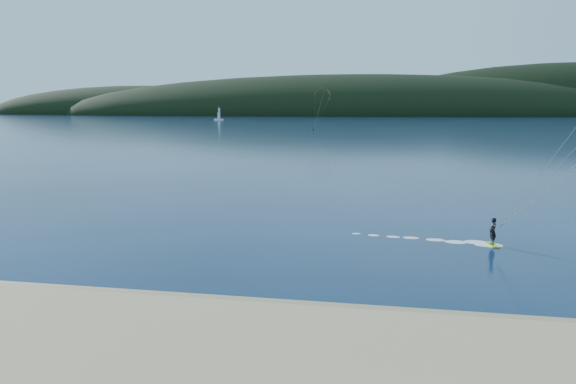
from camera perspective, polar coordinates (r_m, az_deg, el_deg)
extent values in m
plane|color=#071A34|center=(23.27, -9.84, -16.02)|extent=(1800.00, 1800.00, 0.00)
cube|color=#917854|center=(27.18, -6.51, -12.06)|extent=(220.00, 2.50, 0.10)
ellipsoid|color=black|center=(742.03, 6.02, 8.22)|extent=(840.00, 280.00, 110.00)
ellipsoid|color=black|center=(819.65, 28.59, 7.26)|extent=(600.00, 240.00, 140.00)
ellipsoid|color=black|center=(888.72, -15.61, 8.07)|extent=(520.00, 220.00, 90.00)
cube|color=#B7D018|center=(41.08, 21.12, -5.31)|extent=(0.78, 1.64, 0.09)
imported|color=black|center=(40.86, 21.20, -3.95)|extent=(0.59, 0.78, 1.94)
cube|color=#B7D018|center=(221.29, 2.75, 6.49)|extent=(1.01, 1.33, 0.07)
imported|color=black|center=(221.26, 2.75, 6.71)|extent=(0.91, 0.97, 1.60)
cylinder|color=gray|center=(217.66, 3.25, 8.50)|extent=(0.02, 0.02, 15.07)
cube|color=white|center=(443.63, -7.47, 7.75)|extent=(8.30, 4.89, 1.38)
cylinder|color=white|center=(443.55, -7.48, 8.45)|extent=(0.20, 0.20, 10.86)
cube|color=white|center=(444.85, -7.42, 8.46)|extent=(0.85, 2.46, 7.89)
cube|color=white|center=(442.05, -7.53, 8.19)|extent=(0.67, 1.89, 4.93)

